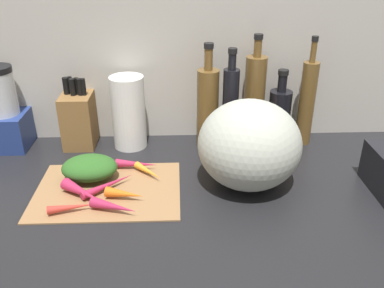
% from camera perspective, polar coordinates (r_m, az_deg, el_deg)
% --- Properties ---
extents(ground_plane, '(1.70, 0.80, 0.03)m').
position_cam_1_polar(ground_plane, '(1.17, -3.36, -7.24)').
color(ground_plane, black).
extents(wall_back, '(1.70, 0.03, 0.60)m').
position_cam_1_polar(wall_back, '(1.40, -3.49, 12.64)').
color(wall_back, '#BCB7AD').
rests_on(wall_back, ground_plane).
extents(cutting_board, '(0.40, 0.30, 0.01)m').
position_cam_1_polar(cutting_board, '(1.19, -11.53, -6.20)').
color(cutting_board, '#997047').
rests_on(cutting_board, ground_plane).
extents(carrot_0, '(0.12, 0.05, 0.02)m').
position_cam_1_polar(carrot_0, '(1.11, -16.33, -8.39)').
color(carrot_0, red).
rests_on(carrot_0, cutting_board).
extents(carrot_1, '(0.13, 0.04, 0.03)m').
position_cam_1_polar(carrot_1, '(1.27, -7.67, -2.76)').
color(carrot_1, '#B2264C').
rests_on(carrot_1, cutting_board).
extents(carrot_2, '(0.11, 0.05, 0.03)m').
position_cam_1_polar(carrot_2, '(1.13, -9.29, -6.83)').
color(carrot_2, orange).
rests_on(carrot_2, cutting_board).
extents(carrot_3, '(0.14, 0.12, 0.02)m').
position_cam_1_polar(carrot_3, '(1.18, -11.56, -5.58)').
color(carrot_3, '#B2264C').
rests_on(carrot_3, cutting_board).
extents(carrot_4, '(0.13, 0.07, 0.03)m').
position_cam_1_polar(carrot_4, '(1.08, -10.78, -8.50)').
color(carrot_4, '#B2264C').
rests_on(carrot_4, cutting_board).
extents(carrot_5, '(0.09, 0.10, 0.02)m').
position_cam_1_polar(carrot_5, '(1.23, -6.06, -3.80)').
color(carrot_5, orange).
rests_on(carrot_5, cutting_board).
extents(carrot_6, '(0.13, 0.12, 0.03)m').
position_cam_1_polar(carrot_6, '(1.15, -14.93, -6.45)').
color(carrot_6, '#B2264C').
rests_on(carrot_6, cutting_board).
extents(carrot_greens_pile, '(0.16, 0.12, 0.07)m').
position_cam_1_polar(carrot_greens_pile, '(1.23, -13.99, -3.20)').
color(carrot_greens_pile, '#2D6023').
rests_on(carrot_greens_pile, cutting_board).
extents(winter_squash, '(0.29, 0.28, 0.25)m').
position_cam_1_polar(winter_squash, '(1.15, 7.92, -0.10)').
color(winter_squash, '#B2B7A8').
rests_on(winter_squash, ground_plane).
extents(knife_block, '(0.10, 0.13, 0.23)m').
position_cam_1_polar(knife_block, '(1.44, -15.36, 3.42)').
color(knife_block, brown).
rests_on(knife_block, ground_plane).
extents(blender_appliance, '(0.14, 0.14, 0.28)m').
position_cam_1_polar(blender_appliance, '(1.49, -24.55, 3.80)').
color(blender_appliance, navy).
rests_on(blender_appliance, ground_plane).
extents(paper_towel_roll, '(0.11, 0.11, 0.24)m').
position_cam_1_polar(paper_towel_roll, '(1.38, -8.75, 4.34)').
color(paper_towel_roll, white).
rests_on(paper_towel_roll, ground_plane).
extents(bottle_0, '(0.07, 0.07, 0.35)m').
position_cam_1_polar(bottle_0, '(1.36, 2.18, 5.18)').
color(bottle_0, brown).
rests_on(bottle_0, ground_plane).
extents(bottle_1, '(0.05, 0.05, 0.34)m').
position_cam_1_polar(bottle_1, '(1.34, 5.30, 5.04)').
color(bottle_1, black).
rests_on(bottle_1, ground_plane).
extents(bottle_2, '(0.07, 0.07, 0.37)m').
position_cam_1_polar(bottle_2, '(1.40, 8.59, 6.19)').
color(bottle_2, brown).
rests_on(bottle_2, ground_plane).
extents(bottle_3, '(0.08, 0.08, 0.25)m').
position_cam_1_polar(bottle_3, '(1.44, 11.96, 4.04)').
color(bottle_3, black).
rests_on(bottle_3, ground_plane).
extents(bottle_4, '(0.05, 0.05, 0.37)m').
position_cam_1_polar(bottle_4, '(1.43, 15.59, 5.62)').
color(bottle_4, brown).
rests_on(bottle_4, ground_plane).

